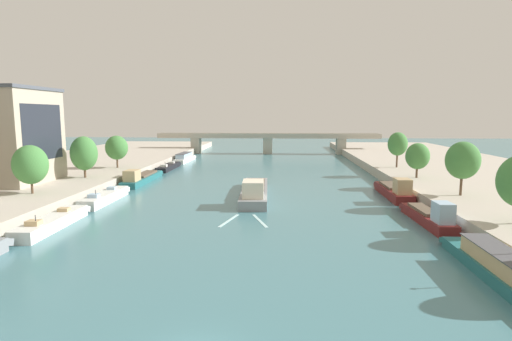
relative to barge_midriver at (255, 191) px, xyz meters
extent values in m
cube|color=#B7AD9E|center=(-41.35, 14.11, -0.15)|extent=(36.00, 170.00, 1.80)
cube|color=#B7AD9E|center=(40.49, 14.11, -0.15)|extent=(36.00, 170.00, 1.80)
cube|color=gray|center=(-0.03, 0.82, -0.41)|extent=(4.35, 19.89, 1.29)
cube|color=gray|center=(-0.38, 11.05, -0.28)|extent=(3.54, 1.38, 1.01)
cube|color=gray|center=(-0.03, 0.82, 0.26)|extent=(4.43, 19.89, 0.06)
cube|color=beige|center=(0.20, -5.90, 1.38)|extent=(2.89, 4.05, 2.18)
cube|color=black|center=(0.13, -3.91, 1.71)|extent=(2.21, 0.11, 0.61)
cube|color=brown|center=(-0.10, 2.80, 0.47)|extent=(3.22, 10.37, 0.36)
cylinder|color=#232328|center=(0.73, -5.09, 0.84)|extent=(0.07, 0.07, 1.10)
cube|color=silver|center=(1.48, -13.30, -1.04)|extent=(2.19, 5.82, 0.03)
cube|color=silver|center=(-2.12, -13.42, -1.04)|extent=(1.81, 5.91, 0.03)
cube|color=silver|center=(-20.89, -17.88, -0.44)|extent=(2.66, 12.01, 1.22)
cube|color=silver|center=(-21.02, -11.56, -0.32)|extent=(2.31, 1.30, 0.98)
cube|color=silver|center=(-20.89, -17.88, 0.20)|extent=(2.71, 12.01, 0.06)
cube|color=tan|center=(-20.94, -15.25, 0.43)|extent=(1.22, 0.93, 0.40)
cube|color=tan|center=(-20.81, -21.23, 0.47)|extent=(1.35, 1.13, 0.48)
cylinder|color=#232328|center=(-20.45, -21.46, 0.78)|extent=(0.07, 0.07, 1.10)
cube|color=silver|center=(-20.96, -4.39, -0.41)|extent=(2.44, 11.72, 1.28)
cube|color=silver|center=(-20.99, 1.81, -0.29)|extent=(2.27, 1.27, 1.01)
cube|color=silver|center=(-20.96, -4.39, 0.26)|extent=(2.49, 11.72, 0.06)
cube|color=#9EBCD6|center=(-20.98, -1.82, 0.49)|extent=(1.20, 0.91, 0.40)
cube|color=#9EBCD6|center=(-20.95, -7.67, 0.53)|extent=(1.32, 1.11, 0.48)
cylinder|color=#232328|center=(-20.59, -7.90, 0.84)|extent=(0.07, 0.07, 1.10)
cube|color=#23666B|center=(-21.52, 13.11, -0.55)|extent=(2.95, 15.91, 1.01)
cube|color=#23666B|center=(-21.61, 21.40, -0.45)|extent=(2.65, 1.25, 0.87)
cube|color=#23666B|center=(-21.52, 13.11, -0.01)|extent=(3.01, 15.91, 0.06)
cube|color=tan|center=(-21.46, 7.71, 0.95)|extent=(2.12, 3.20, 1.85)
cube|color=black|center=(-21.47, 9.31, 1.22)|extent=(1.67, 0.05, 0.52)
cube|color=brown|center=(-21.53, 14.70, 0.20)|extent=(2.26, 8.28, 0.36)
cylinder|color=#232328|center=(-21.05, 8.35, 0.57)|extent=(0.07, 0.07, 1.10)
cube|color=black|center=(-21.53, 30.54, -0.55)|extent=(2.36, 12.67, 1.00)
cube|color=black|center=(-21.53, 37.23, -0.46)|extent=(2.24, 1.22, 0.86)
cube|color=black|center=(-21.53, 30.54, -0.03)|extent=(2.41, 12.67, 0.06)
cube|color=white|center=(-21.53, 33.33, 0.20)|extent=(1.18, 0.90, 0.40)
cube|color=white|center=(-21.53, 26.99, 0.24)|extent=(1.30, 1.10, 0.48)
cylinder|color=#232328|center=(-21.17, 26.74, 0.55)|extent=(0.07, 0.07, 1.10)
cube|color=silver|center=(-21.45, 45.85, -0.53)|extent=(2.98, 13.17, 1.04)
cube|color=silver|center=(-21.30, 52.75, -0.43)|extent=(2.58, 1.28, 0.89)
cube|color=silver|center=(-21.45, 45.85, 0.02)|extent=(3.04, 13.17, 0.06)
cube|color=#9EBCD6|center=(-21.47, 45.19, 0.64)|extent=(2.39, 8.44, 1.17)
cube|color=#4C4C51|center=(-21.47, 45.19, 1.26)|extent=(2.56, 8.70, 0.08)
cylinder|color=#232328|center=(-21.14, 41.90, 0.60)|extent=(0.07, 0.07, 1.10)
cube|color=#23666B|center=(20.25, -28.99, -0.60)|extent=(2.67, 14.88, 0.91)
cube|color=#23666B|center=(20.31, -21.21, -0.51)|extent=(2.44, 1.22, 0.82)
cube|color=#23666B|center=(20.25, -28.99, -0.11)|extent=(2.72, 14.88, 0.06)
cube|color=tan|center=(20.25, -29.73, 0.53)|extent=(2.17, 9.53, 1.24)
cube|color=#4C4C51|center=(20.25, -29.73, 1.19)|extent=(2.33, 9.81, 0.08)
cube|color=maroon|center=(20.58, -13.18, -0.51)|extent=(2.66, 11.65, 1.08)
cube|color=maroon|center=(20.35, -7.05, -0.40)|extent=(2.15, 1.31, 0.91)
cube|color=maroon|center=(20.58, -13.18, 0.06)|extent=(2.70, 11.66, 0.06)
cube|color=#9EBCD6|center=(20.73, -17.12, 1.15)|extent=(1.75, 2.38, 2.12)
cube|color=black|center=(20.69, -15.95, 1.47)|extent=(1.33, 0.08, 0.59)
cube|color=brown|center=(20.54, -12.03, 0.27)|extent=(1.96, 6.08, 0.36)
cylinder|color=#232328|center=(21.05, -16.64, 0.64)|extent=(0.07, 0.07, 1.10)
cube|color=maroon|center=(20.81, 2.11, -0.43)|extent=(2.77, 12.91, 1.25)
cube|color=maroon|center=(20.78, 8.91, -0.30)|extent=(2.59, 1.27, 0.99)
cube|color=maroon|center=(20.81, 2.11, 0.23)|extent=(2.83, 12.91, 0.06)
cube|color=tan|center=(20.83, -2.27, 1.31)|extent=(2.05, 2.59, 2.12)
cube|color=black|center=(20.83, -0.97, 1.63)|extent=(1.63, 0.04, 0.59)
cube|color=brown|center=(20.81, 3.40, 0.44)|extent=(2.15, 6.71, 0.36)
cylinder|color=#232328|center=(21.24, -1.76, 0.81)|extent=(0.07, 0.07, 1.10)
cylinder|color=brown|center=(-29.34, -7.75, 1.97)|extent=(0.30, 0.30, 2.46)
ellipsoid|color=#427F3D|center=(-29.34, -7.75, 4.64)|extent=(4.47, 4.47, 5.21)
cylinder|color=brown|center=(-28.92, 6.27, 2.01)|extent=(0.36, 0.36, 2.53)
ellipsoid|color=#427F3D|center=(-28.92, 6.27, 4.83)|extent=(4.38, 4.38, 5.67)
cylinder|color=brown|center=(-28.66, 19.24, 2.09)|extent=(0.34, 0.34, 2.68)
ellipsoid|color=#427F3D|center=(-28.66, 19.24, 4.74)|extent=(4.35, 4.35, 4.75)
cylinder|color=brown|center=(27.38, -5.48, 2.38)|extent=(0.32, 0.32, 3.28)
ellipsoid|color=#427F3D|center=(27.38, -5.48, 5.36)|extent=(4.27, 4.27, 4.87)
cylinder|color=brown|center=(26.52, 9.49, 1.96)|extent=(0.35, 0.35, 2.43)
ellipsoid|color=#427F3D|center=(26.52, 9.49, 4.37)|extent=(3.89, 3.89, 4.37)
cylinder|color=brown|center=(27.03, 23.31, 2.45)|extent=(0.34, 0.34, 3.40)
ellipsoid|color=#427F3D|center=(27.03, 23.31, 5.43)|extent=(3.84, 3.84, 4.65)
cube|color=#B2A38E|center=(-39.49, 0.98, 7.83)|extent=(13.84, 12.94, 14.18)
cube|color=#232833|center=(-32.55, 0.98, 8.54)|extent=(0.04, 10.35, 8.51)
cube|color=#ADA899|center=(-0.43, 69.64, 4.18)|extent=(69.84, 4.40, 0.60)
cube|color=#ADA899|center=(-0.43, 67.64, 4.93)|extent=(69.84, 0.30, 0.90)
cube|color=#ADA899|center=(-0.43, 71.64, 4.93)|extent=(69.84, 0.30, 0.90)
cube|color=#ADA899|center=(-23.35, 69.64, 1.41)|extent=(2.80, 3.60, 4.93)
cube|color=#ADA899|center=(-0.43, 69.64, 1.41)|extent=(2.80, 3.60, 4.93)
cube|color=#ADA899|center=(22.49, 69.64, 1.41)|extent=(2.80, 3.60, 4.93)
camera|label=1|loc=(3.94, -59.63, 11.22)|focal=28.71mm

